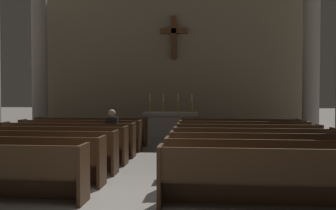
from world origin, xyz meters
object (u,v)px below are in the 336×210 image
Objects in this scene: pew_right_row_2 at (270,165)px; pew_right_row_7 at (240,133)px; pew_left_row_6 at (80,135)px; pew_right_row_5 at (248,142)px; candlestick_inner_right at (178,106)px; lone_worshipper at (113,132)px; pew_left_row_5 at (68,139)px; pew_right_row_1 at (283,178)px; column_left_third at (40,54)px; pew_left_row_4 at (52,145)px; pew_right_row_6 at (243,137)px; column_right_third at (311,51)px; altar at (171,124)px; candlestick_outer_right at (192,106)px; pew_right_row_4 at (253,147)px; pew_left_row_2 at (7,160)px; pew_right_row_3 at (260,155)px; candlestick_inner_left at (163,106)px; pew_left_row_3 at (32,151)px; candlestick_outer_left at (150,106)px; pew_left_row_7 at (91,132)px.

pew_right_row_2 is 1.00× the size of pew_right_row_7.
pew_right_row_5 is (4.94, -1.07, 0.00)m from pew_left_row_6.
candlestick_inner_right is 5.09m from lone_worshipper.
pew_right_row_1 is (4.94, -4.26, 0.00)m from pew_left_row_5.
column_left_third reaches higher than pew_right_row_1.
pew_left_row_4 is at bearing -147.13° from pew_right_row_7.
column_right_third reaches higher than pew_right_row_6.
pew_right_row_7 is at bearing 12.16° from pew_left_row_6.
altar is at bearing 107.03° from pew_right_row_2.
pew_left_row_4 is at bearing -119.22° from candlestick_outer_right.
pew_right_row_2 is 1.00× the size of pew_right_row_6.
pew_right_row_4 is 10.32m from column_left_third.
column_right_third is at bearing 45.37° from pew_left_row_2.
candlestick_inner_right reaches higher than pew_right_row_7.
pew_right_row_5 is 3.68m from lone_worshipper.
pew_right_row_1 is at bearing -12.16° from pew_left_row_2.
candlestick_inner_right is at bearing 0.22° from column_left_third.
pew_left_row_5 is at bearing 139.25° from pew_right_row_1.
pew_left_row_2 is at bearing -134.63° from column_right_third.
lone_worshipper is at bearing 1.74° from pew_left_row_5.
pew_right_row_5 and pew_right_row_6 have the same top height.
candlestick_inner_left is (-2.77, 7.00, 0.77)m from pew_right_row_3.
pew_right_row_2 is at bearing -72.97° from altar.
pew_left_row_4 is at bearing -167.84° from pew_right_row_5.
pew_right_row_3 is 10.97m from column_left_third.
pew_right_row_1 is (4.94, -5.33, 0.00)m from pew_left_row_6.
pew_left_row_3 and pew_right_row_5 have the same top height.
column_left_third is 6.15m from candlestick_inner_right.
altar is 1.11m from candlestick_outer_left.
pew_right_row_4 is 3.20m from pew_right_row_7.
altar is (2.47, 4.87, 0.06)m from pew_left_row_5.
altar reaches higher than pew_right_row_3.
candlestick_outer_right is at bearing 67.05° from lone_worshipper.
pew_left_row_6 is at bearing -126.05° from candlestick_inner_right.
pew_left_row_6 is at bearing 139.25° from pew_right_row_2.
column_left_third is 5.60m from candlestick_inner_left.
pew_right_row_3 is at bearing 12.16° from pew_left_row_2.
pew_right_row_6 is at bearing 90.00° from pew_right_row_3.
pew_left_row_3 and pew_right_row_1 have the same top height.
pew_left_row_3 and pew_right_row_6 have the same top height.
pew_left_row_5 is at bearing 156.69° from pew_right_row_3.
pew_right_row_2 is at bearing -67.62° from candlestick_outer_left.
candlestick_outer_right reaches higher than pew_right_row_1.
altar is 4.98m from lone_worshipper.
pew_left_row_4 and pew_right_row_4 have the same top height.
column_left_third reaches higher than candlestick_outer_right.
pew_left_row_5 is at bearing -114.02° from candlestick_inner_left.
pew_left_row_5 is at bearing 90.00° from pew_left_row_2.
lone_worshipper is (1.27, -2.09, 0.22)m from pew_left_row_7.
column_left_third is at bearing -179.78° from candlestick_inner_right.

